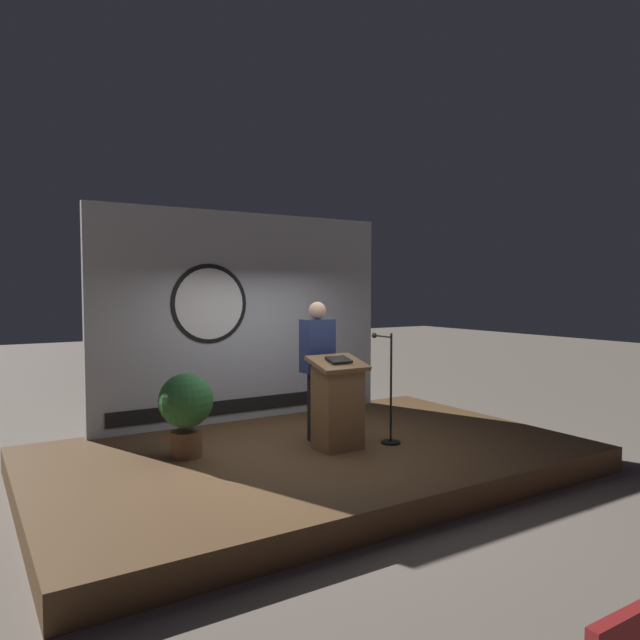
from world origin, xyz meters
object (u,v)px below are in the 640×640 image
object	(u,v)px
podium	(338,404)
microphone_stand	(388,405)
potted_plant	(186,407)
speaker_person	(317,369)

from	to	relation	value
podium	microphone_stand	size ratio (longest dim) A/B	0.82
podium	potted_plant	distance (m)	1.77
microphone_stand	potted_plant	distance (m)	2.46
speaker_person	potted_plant	world-z (taller)	speaker_person
potted_plant	speaker_person	bearing A→B (deg)	-5.49
microphone_stand	potted_plant	size ratio (longest dim) A/B	1.43
microphone_stand	potted_plant	bearing A→B (deg)	162.47
podium	potted_plant	size ratio (longest dim) A/B	1.17
speaker_person	potted_plant	bearing A→B (deg)	174.51
podium	potted_plant	world-z (taller)	podium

